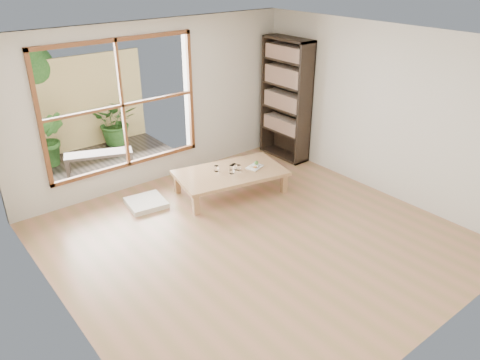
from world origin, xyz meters
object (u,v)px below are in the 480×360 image
object	(u,v)px
low_table	(230,174)
bookshelf	(286,100)
food_tray	(255,166)
garden_bench	(99,156)

from	to	relation	value
low_table	bookshelf	size ratio (longest dim) A/B	0.85
low_table	food_tray	xyz separation A→B (m)	(0.42, -0.11, 0.06)
bookshelf	garden_bench	xyz separation A→B (m)	(-3.06, 1.43, -0.77)
garden_bench	food_tray	bearing A→B (deg)	-29.08
low_table	food_tray	size ratio (longest dim) A/B	6.04
garden_bench	bookshelf	bearing A→B (deg)	-3.55
bookshelf	food_tray	xyz separation A→B (m)	(-1.31, -0.69, -0.70)
low_table	garden_bench	xyz separation A→B (m)	(-1.33, 2.01, -0.00)
low_table	food_tray	distance (m)	0.44
food_tray	garden_bench	distance (m)	2.75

